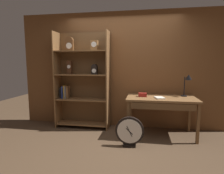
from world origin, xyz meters
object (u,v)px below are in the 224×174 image
object	(u,v)px
round_clock_large	(130,132)
desk_lamp	(188,80)
open_repair_manual	(160,98)
bookshelf	(82,80)
workbench	(161,102)
toolbox_small	(143,95)

from	to	relation	value
round_clock_large	desk_lamp	bearing A→B (deg)	35.90
desk_lamp	open_repair_manual	xyz separation A→B (m)	(-0.56, -0.28, -0.32)
bookshelf	round_clock_large	distance (m)	1.67
desk_lamp	round_clock_large	world-z (taller)	desk_lamp
workbench	open_repair_manual	distance (m)	0.15
desk_lamp	round_clock_large	xyz separation A→B (m)	(-1.10, -0.79, -0.84)
desk_lamp	workbench	bearing A→B (deg)	-161.18
bookshelf	open_repair_manual	size ratio (longest dim) A/B	9.78
workbench	toolbox_small	xyz separation A→B (m)	(-0.37, 0.03, 0.12)
desk_lamp	round_clock_large	bearing A→B (deg)	-144.10
round_clock_large	workbench	bearing A→B (deg)	46.81
round_clock_large	toolbox_small	bearing A→B (deg)	72.16
workbench	open_repair_manual	size ratio (longest dim) A/B	6.19
open_repair_manual	round_clock_large	xyz separation A→B (m)	(-0.54, -0.51, -0.52)
workbench	desk_lamp	bearing A→B (deg)	18.82
workbench	round_clock_large	bearing A→B (deg)	-133.19
round_clock_large	open_repair_manual	bearing A→B (deg)	43.64
toolbox_small	open_repair_manual	distance (m)	0.36
desk_lamp	toolbox_small	distance (m)	0.95
toolbox_small	bookshelf	bearing A→B (deg)	170.11
toolbox_small	round_clock_large	world-z (taller)	toolbox_small
workbench	desk_lamp	world-z (taller)	desk_lamp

